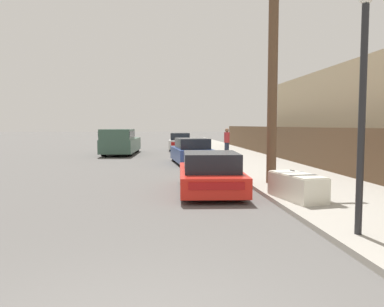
{
  "coord_description": "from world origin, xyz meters",
  "views": [
    {
      "loc": [
        0.25,
        -3.07,
        2.02
      ],
      "look_at": [
        1.18,
        7.24,
        1.23
      ],
      "focal_mm": 35.0,
      "sensor_mm": 36.0,
      "label": 1
    }
  ],
  "objects": [
    {
      "name": "sidewalk_curb",
      "position": [
        5.3,
        23.5,
        0.06
      ],
      "size": [
        4.2,
        63.0,
        0.12
      ],
      "primitive_type": "cube",
      "color": "#9E998E",
      "rests_on": "ground"
    },
    {
      "name": "pedestrian",
      "position": [
        4.48,
        19.73,
        1.0
      ],
      "size": [
        0.34,
        0.34,
        1.71
      ],
      "color": "#282D42",
      "rests_on": "sidewalk_curb"
    },
    {
      "name": "discarded_fridge",
      "position": [
        3.79,
        6.16,
        0.45
      ],
      "size": [
        1.05,
        1.89,
        0.68
      ],
      "rotation": [
        0.0,
        0.0,
        0.19
      ],
      "color": "silver",
      "rests_on": "sidewalk_curb"
    },
    {
      "name": "parked_sports_car_red",
      "position": [
        1.8,
        8.02,
        0.56
      ],
      "size": [
        2.04,
        4.26,
        1.22
      ],
      "rotation": [
        0.0,
        0.0,
        -0.06
      ],
      "color": "red",
      "rests_on": "ground"
    },
    {
      "name": "utility_pole",
      "position": [
        3.95,
        8.86,
        3.76
      ],
      "size": [
        1.8,
        0.32,
        7.08
      ],
      "color": "brown",
      "rests_on": "sidewalk_curb"
    },
    {
      "name": "building_right_house",
      "position": [
        11.76,
        15.69,
        2.45
      ],
      "size": [
        6.0,
        14.98,
        4.9
      ],
      "primitive_type": "cube",
      "color": "tan",
      "rests_on": "ground"
    },
    {
      "name": "pickup_truck",
      "position": [
        -2.32,
        22.61,
        0.88
      ],
      "size": [
        2.39,
        5.84,
        1.75
      ],
      "rotation": [
        0.0,
        0.0,
        3.08
      ],
      "color": "#385647",
      "rests_on": "ground"
    },
    {
      "name": "wooden_fence",
      "position": [
        7.25,
        15.86,
        1.02
      ],
      "size": [
        0.08,
        34.83,
        1.8
      ],
      "primitive_type": "cube",
      "color": "brown",
      "rests_on": "sidewalk_curb"
    },
    {
      "name": "street_lamp",
      "position": [
        3.72,
        3.04,
        2.57
      ],
      "size": [
        0.26,
        0.26,
        4.17
      ],
      "color": "#232326",
      "rests_on": "sidewalk_curb"
    },
    {
      "name": "car_parked_mid",
      "position": [
        2.0,
        16.35,
        0.63
      ],
      "size": [
        2.1,
        4.18,
        1.34
      ],
      "rotation": [
        0.0,
        0.0,
        0.08
      ],
      "color": "#2D478C",
      "rests_on": "ground"
    },
    {
      "name": "car_parked_far",
      "position": [
        2.04,
        27.25,
        0.65
      ],
      "size": [
        2.04,
        4.6,
        1.39
      ],
      "rotation": [
        0.0,
        0.0,
        -0.07
      ],
      "color": "silver",
      "rests_on": "ground"
    }
  ]
}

